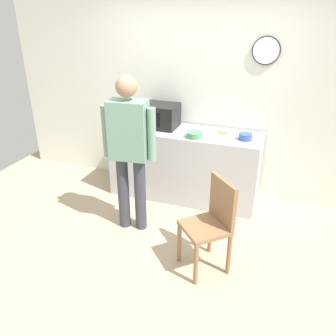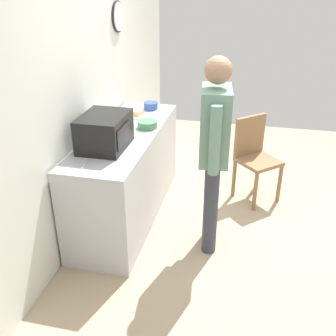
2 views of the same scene
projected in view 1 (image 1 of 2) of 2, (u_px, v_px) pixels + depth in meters
The scene contains 11 objects.
ground_plane at pixel (154, 248), 3.73m from camera, with size 6.00×6.00×0.00m, color tan.
back_wall at pixel (198, 96), 4.53m from camera, with size 5.40×0.13×2.60m.
kitchen_counter at pixel (185, 164), 4.58m from camera, with size 1.93×0.62×0.93m, color #B7B7BC.
microwave at pixel (158, 116), 4.48m from camera, with size 0.50×0.39×0.30m.
sandwich_plate at pixel (224, 133), 4.25m from camera, with size 0.24×0.24×0.07m.
salad_bowl at pixel (195, 135), 4.16m from camera, with size 0.20×0.20×0.07m, color #4C8E60.
cereal_bowl at pixel (245, 137), 4.08m from camera, with size 0.16×0.16×0.08m, color #33519E.
fork_utensil at pixel (247, 134), 4.27m from camera, with size 0.17×0.02×0.01m, color silver.
spoon_utensil at pixel (134, 122), 4.69m from camera, with size 0.17×0.02×0.01m, color silver.
person_standing at pixel (129, 145), 3.67m from camera, with size 0.59×0.29×1.76m.
wooden_chair at pixel (212, 221), 3.28m from camera, with size 0.57×0.57×0.94m.
Camera 1 is at (1.15, -2.77, 2.38)m, focal length 36.93 mm.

